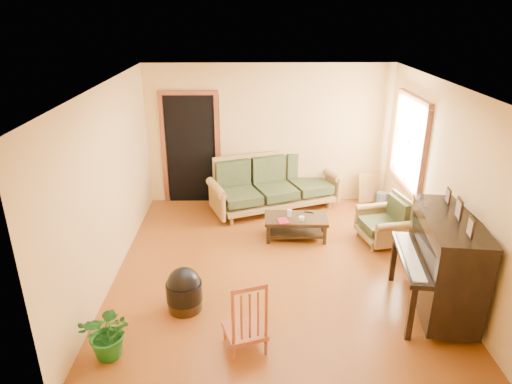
{
  "coord_description": "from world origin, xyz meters",
  "views": [
    {
      "loc": [
        -0.37,
        -5.71,
        3.51
      ],
      "look_at": [
        -0.27,
        0.2,
        1.1
      ],
      "focal_mm": 32.0,
      "sensor_mm": 36.0,
      "label": 1
    }
  ],
  "objects_px": {
    "armchair": "(383,220)",
    "coffee_table": "(296,227)",
    "piano": "(444,266)",
    "footstool": "(184,294)",
    "sofa": "(275,184)",
    "red_chair": "(245,313)",
    "ceramic_crock": "(381,199)",
    "potted_plant": "(109,332)"
  },
  "relations": [
    {
      "from": "armchair",
      "to": "coffee_table",
      "type": "bearing_deg",
      "value": 160.73
    },
    {
      "from": "piano",
      "to": "footstool",
      "type": "distance_m",
      "value": 3.17
    },
    {
      "from": "sofa",
      "to": "red_chair",
      "type": "xyz_separation_m",
      "value": [
        -0.53,
        -3.72,
        -0.05
      ]
    },
    {
      "from": "ceramic_crock",
      "to": "piano",
      "type": "bearing_deg",
      "value": -93.12
    },
    {
      "from": "coffee_table",
      "to": "footstool",
      "type": "distance_m",
      "value": 2.44
    },
    {
      "from": "piano",
      "to": "ceramic_crock",
      "type": "distance_m",
      "value": 3.3
    },
    {
      "from": "sofa",
      "to": "footstool",
      "type": "relative_size",
      "value": 5.2
    },
    {
      "from": "coffee_table",
      "to": "armchair",
      "type": "xyz_separation_m",
      "value": [
        1.35,
        -0.18,
        0.2
      ]
    },
    {
      "from": "sofa",
      "to": "coffee_table",
      "type": "bearing_deg",
      "value": -96.71
    },
    {
      "from": "potted_plant",
      "to": "ceramic_crock",
      "type": "bearing_deg",
      "value": 44.96
    },
    {
      "from": "potted_plant",
      "to": "footstool",
      "type": "bearing_deg",
      "value": 49.95
    },
    {
      "from": "armchair",
      "to": "piano",
      "type": "height_order",
      "value": "piano"
    },
    {
      "from": "footstool",
      "to": "ceramic_crock",
      "type": "distance_m",
      "value": 4.61
    },
    {
      "from": "armchair",
      "to": "sofa",
      "type": "bearing_deg",
      "value": 129.39
    },
    {
      "from": "sofa",
      "to": "piano",
      "type": "distance_m",
      "value": 3.6
    },
    {
      "from": "red_chair",
      "to": "potted_plant",
      "type": "xyz_separation_m",
      "value": [
        -1.44,
        -0.11,
        -0.14
      ]
    },
    {
      "from": "piano",
      "to": "ceramic_crock",
      "type": "height_order",
      "value": "piano"
    },
    {
      "from": "footstool",
      "to": "potted_plant",
      "type": "bearing_deg",
      "value": -130.05
    },
    {
      "from": "coffee_table",
      "to": "ceramic_crock",
      "type": "xyz_separation_m",
      "value": [
        1.76,
        1.31,
        -0.07
      ]
    },
    {
      "from": "coffee_table",
      "to": "red_chair",
      "type": "xyz_separation_m",
      "value": [
        -0.81,
        -2.59,
        0.27
      ]
    },
    {
      "from": "piano",
      "to": "coffee_table",
      "type": "bearing_deg",
      "value": 137.06
    },
    {
      "from": "footstool",
      "to": "potted_plant",
      "type": "distance_m",
      "value": 1.07
    },
    {
      "from": "sofa",
      "to": "ceramic_crock",
      "type": "height_order",
      "value": "sofa"
    },
    {
      "from": "piano",
      "to": "potted_plant",
      "type": "bearing_deg",
      "value": -161.04
    },
    {
      "from": "footstool",
      "to": "ceramic_crock",
      "type": "xyz_separation_m",
      "value": [
        3.32,
        3.19,
        -0.1
      ]
    },
    {
      "from": "sofa",
      "to": "red_chair",
      "type": "bearing_deg",
      "value": -118.62
    },
    {
      "from": "piano",
      "to": "red_chair",
      "type": "bearing_deg",
      "value": -157.08
    },
    {
      "from": "sofa",
      "to": "footstool",
      "type": "xyz_separation_m",
      "value": [
        -1.29,
        -3.01,
        -0.29
      ]
    },
    {
      "from": "potted_plant",
      "to": "piano",
      "type": "bearing_deg",
      "value": 11.08
    },
    {
      "from": "coffee_table",
      "to": "potted_plant",
      "type": "xyz_separation_m",
      "value": [
        -2.25,
        -2.69,
        0.12
      ]
    },
    {
      "from": "coffee_table",
      "to": "piano",
      "type": "height_order",
      "value": "piano"
    },
    {
      "from": "ceramic_crock",
      "to": "red_chair",
      "type": "bearing_deg",
      "value": -123.41
    },
    {
      "from": "piano",
      "to": "red_chair",
      "type": "xyz_separation_m",
      "value": [
        -2.39,
        -0.64,
        -0.18
      ]
    },
    {
      "from": "ceramic_crock",
      "to": "footstool",
      "type": "bearing_deg",
      "value": -136.2
    },
    {
      "from": "piano",
      "to": "sofa",
      "type": "bearing_deg",
      "value": 129.04
    },
    {
      "from": "armchair",
      "to": "ceramic_crock",
      "type": "distance_m",
      "value": 1.57
    },
    {
      "from": "sofa",
      "to": "piano",
      "type": "bearing_deg",
      "value": -79.3
    },
    {
      "from": "piano",
      "to": "red_chair",
      "type": "height_order",
      "value": "piano"
    },
    {
      "from": "sofa",
      "to": "piano",
      "type": "height_order",
      "value": "piano"
    },
    {
      "from": "red_chair",
      "to": "ceramic_crock",
      "type": "bearing_deg",
      "value": 38.78
    },
    {
      "from": "potted_plant",
      "to": "red_chair",
      "type": "bearing_deg",
      "value": 4.28
    },
    {
      "from": "armchair",
      "to": "ceramic_crock",
      "type": "xyz_separation_m",
      "value": [
        0.41,
        1.49,
        -0.27
      ]
    }
  ]
}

